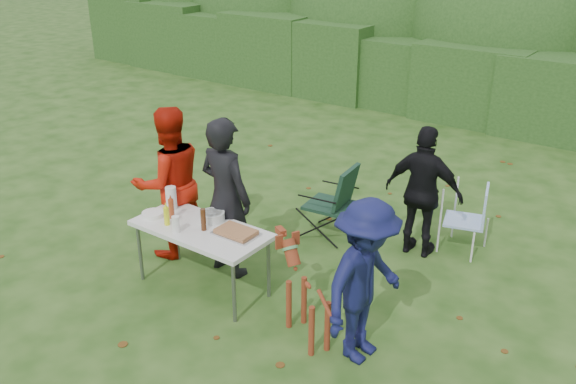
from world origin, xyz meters
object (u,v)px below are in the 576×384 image
Objects in this scene: mustard_bottle at (167,216)px; lawn_chair at (465,218)px; person_cook at (226,198)px; camping_chair at (329,201)px; ketchup_bottle at (171,209)px; paper_towel_roll at (171,198)px; child at (365,282)px; person_black_puffy at (423,192)px; folding_table at (201,232)px; person_red_jacket at (170,183)px; dog at (308,298)px; beer_bottle at (203,220)px.

lawn_chair is at bearing 49.02° from mustard_bottle.
camping_chair is at bearing -105.98° from person_cook.
paper_towel_roll is (-0.17, 0.17, 0.02)m from ketchup_bottle.
child is 2.50m from lawn_chair.
person_cook reaches higher than ketchup_bottle.
person_black_puffy is 2.95m from mustard_bottle.
lawn_chair is 3.27× the size of paper_towel_roll.
lawn_chair is (1.99, 2.04, -0.49)m from person_cook.
person_black_puffy is at bearing 46.91° from ketchup_bottle.
person_black_puffy is at bearing 49.87° from mustard_bottle.
folding_table is 1.76× the size of lawn_chair.
person_cook reaches higher than person_red_jacket.
camping_chair reaches higher than folding_table.
mustard_bottle is 0.16m from ketchup_bottle.
person_black_puffy is at bearing -131.21° from person_cook.
camping_chair is 2.00m from paper_towel_roll.
mustard_bottle is at bearing 65.70° from person_cook.
child is (2.80, -0.37, -0.12)m from person_red_jacket.
dog is at bearing -1.80° from ketchup_bottle.
camping_chair is 2.16m from mustard_bottle.
child is at bearing 0.34° from folding_table.
person_red_jacket reaches higher than lawn_chair.
person_black_puffy is (1.60, 1.66, -0.12)m from person_cook.
ketchup_bottle is 0.24m from paper_towel_roll.
mustard_bottle is 0.77× the size of paper_towel_roll.
paper_towel_roll is (-0.56, -0.29, -0.05)m from person_cook.
ketchup_bottle is at bearing 117.70° from mustard_bottle.
camping_chair is 4.91× the size of mustard_bottle.
paper_towel_roll is (-0.25, 0.31, 0.03)m from mustard_bottle.
person_red_jacket is at bearing 138.12° from paper_towel_roll.
person_red_jacket is at bearing 31.62° from person_black_puffy.
person_red_jacket is 3.53m from lawn_chair.
dog is 2.14m from camping_chair.
person_red_jacket reaches higher than dog.
child reaches higher than folding_table.
mustard_bottle reaches higher than dog.
person_black_puffy is (1.57, 2.10, 0.11)m from folding_table.
person_black_puffy is (2.41, 1.71, -0.11)m from person_red_jacket.
person_cook is 2.04m from child.
paper_towel_roll is at bearing 51.83° from camping_chair.
child is 6.04× the size of paper_towel_roll.
beer_bottle is 0.92× the size of paper_towel_roll.
person_cook is at bearing 62.97° from mustard_bottle.
child is at bearing -3.21° from paper_towel_roll.
person_cook reaches higher than dog.
camping_chair reaches higher than beer_bottle.
dog is (1.44, -0.51, -0.47)m from person_cook.
dog is (-0.55, -0.08, -0.33)m from child.
folding_table is at bearing 2.17° from ketchup_bottle.
lawn_chair is (1.96, 2.48, -0.26)m from folding_table.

